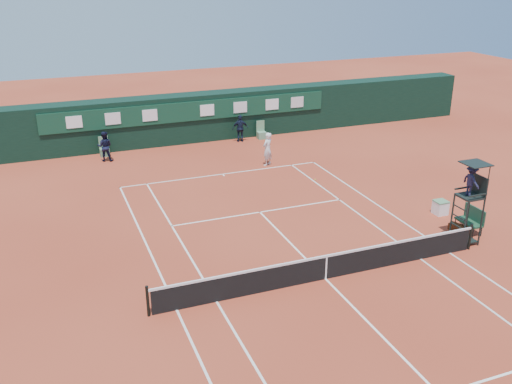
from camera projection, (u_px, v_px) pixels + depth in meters
ground at (325, 279)px, 20.53m from camera, size 90.00×90.00×0.00m
court_lines at (325, 279)px, 20.53m from camera, size 11.05×23.85×0.01m
tennis_net at (326, 267)px, 20.35m from camera, size 12.90×0.10×1.10m
back_wall at (188, 118)px, 36.20m from camera, size 40.00×1.65×3.00m
linesman_chair_left at (105, 151)px, 33.69m from camera, size 0.55×0.50×1.15m
linesman_chair_right at (261, 134)px, 37.07m from camera, size 0.55×0.50×1.15m
umpire_chair at (471, 186)px, 22.31m from camera, size 0.96×0.95×3.42m
player_bench at (471, 219)px, 23.99m from camera, size 0.56×1.20×1.10m
tennis_bag at (458, 228)px, 24.17m from camera, size 0.55×0.84×0.29m
cooler at (440, 207)px, 25.79m from camera, size 0.57×0.57×0.65m
tennis_ball at (315, 179)px, 29.97m from camera, size 0.07×0.07×0.07m
player at (267, 149)px, 31.89m from camera, size 0.83×0.75×1.89m
ball_kid_left at (105, 146)px, 32.61m from camera, size 1.01×0.89×1.75m
ball_kid_right at (240, 128)px, 36.21m from camera, size 1.07×0.56×1.74m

